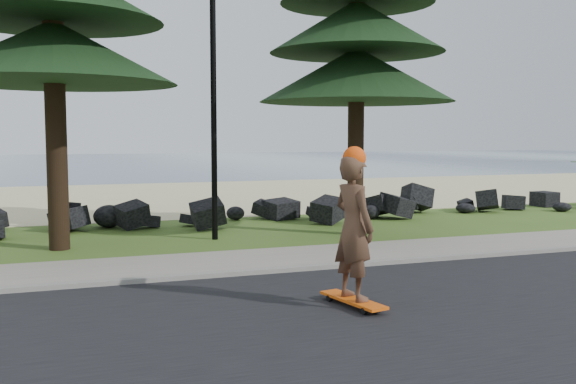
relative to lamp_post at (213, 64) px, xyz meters
name	(u,v)px	position (x,y,z in m)	size (l,w,h in m)	color
ground	(253,264)	(0.00, -3.20, -4.13)	(160.00, 160.00, 0.00)	#3E5D1D
road	(353,331)	(0.00, -7.70, -4.12)	(160.00, 7.00, 0.02)	black
kerb	(267,271)	(0.00, -4.10, -4.08)	(160.00, 0.20, 0.10)	gray
sidewalk	(250,261)	(0.00, -3.00, -4.09)	(160.00, 2.00, 0.08)	slate
beach_sand	(152,197)	(0.00, 11.30, -4.13)	(160.00, 15.00, 0.01)	#CDC088
ocean	(100,162)	(0.00, 47.80, -4.13)	(160.00, 58.00, 0.01)	#38506C
seawall_boulders	(195,226)	(0.00, 2.40, -4.13)	(60.00, 2.40, 1.10)	black
lamp_post	(213,64)	(0.00, 0.00, 0.00)	(0.25, 0.14, 8.14)	black
skateboarder	(354,228)	(0.48, -6.68, -2.98)	(0.64, 1.27, 2.30)	#E4560D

